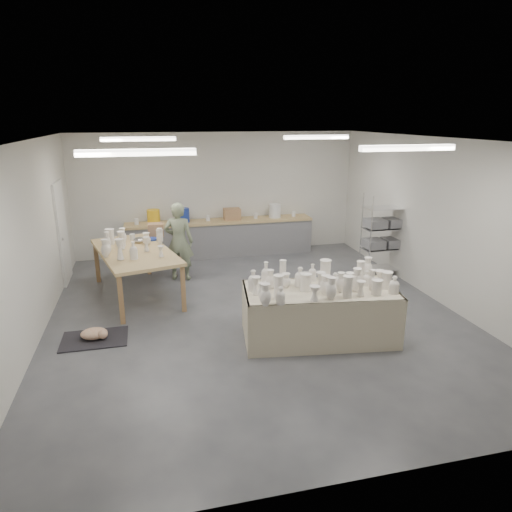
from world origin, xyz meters
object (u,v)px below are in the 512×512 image
object	(u,v)px
drying_table	(319,311)
potter	(179,241)
red_stool	(179,261)
work_table	(134,248)

from	to	relation	value
drying_table	potter	xyz separation A→B (m)	(-1.89, 3.28, 0.38)
potter	red_stool	size ratio (longest dim) A/B	4.23
drying_table	work_table	size ratio (longest dim) A/B	0.92
drying_table	red_stool	size ratio (longest dim) A/B	6.22
red_stool	drying_table	bearing A→B (deg)	-61.91
work_table	potter	world-z (taller)	potter
drying_table	red_stool	world-z (taller)	drying_table
work_table	potter	bearing A→B (deg)	21.93
drying_table	work_table	distance (m)	3.85
work_table	red_stool	world-z (taller)	work_table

